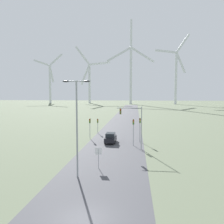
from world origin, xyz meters
TOP-DOWN VIEW (x-y plane):
  - ground_plane at (0.00, 0.00)m, footprint 600.00×600.00m
  - road_surface at (0.00, 48.00)m, footprint 10.00×240.00m
  - streetlamp at (-2.55, 7.84)m, footprint 2.94×0.32m
  - stop_sign_near at (-0.79, 10.73)m, footprint 0.81×0.07m
  - traffic_light_post_near_left at (-5.47, 27.95)m, footprint 0.28×0.34m
  - traffic_light_post_near_right at (3.21, 22.75)m, footprint 0.28×0.34m
  - traffic_light_post_mid_left at (-4.94, 33.92)m, footprint 0.28×0.33m
  - traffic_light_post_mid_right at (4.39, 25.77)m, footprint 0.28×0.34m
  - traffic_light_mast_overhead at (3.24, 20.21)m, footprint 3.99×0.35m
  - car_approaching at (-0.90, 24.37)m, footprint 1.88×4.14m
  - wind_turbine_far_left at (-84.39, 203.52)m, footprint 30.38×2.60m
  - wind_turbine_left at (-42.26, 200.00)m, footprint 32.83×12.68m
  - wind_turbine_center at (-1.01, 183.96)m, footprint 42.41×9.69m
  - wind_turbine_right at (38.48, 183.90)m, footprint 30.55×6.43m

SIDE VIEW (x-z plane):
  - ground_plane at x=0.00m, z-range 0.00..0.00m
  - road_surface at x=0.00m, z-range 0.00..0.01m
  - car_approaching at x=-0.90m, z-range 0.00..1.83m
  - stop_sign_near at x=-0.79m, z-range 0.49..2.93m
  - traffic_light_post_mid_left at x=-4.94m, z-range 0.77..4.04m
  - traffic_light_post_near_left at x=-5.47m, z-range 0.93..4.91m
  - traffic_light_post_mid_right at x=4.39m, z-range 1.01..5.43m
  - traffic_light_post_near_right at x=3.21m, z-range 1.03..5.56m
  - traffic_light_mast_overhead at x=3.24m, z-range 1.35..8.20m
  - streetlamp at x=-2.55m, z-range 1.25..11.47m
  - wind_turbine_far_left at x=-84.39m, z-range -1.23..49.19m
  - wind_turbine_left at x=-42.26m, z-range -3.22..52.19m
  - wind_turbine_right at x=38.48m, z-range -2.79..58.68m
  - wind_turbine_center at x=-1.01m, z-range -5.91..68.89m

